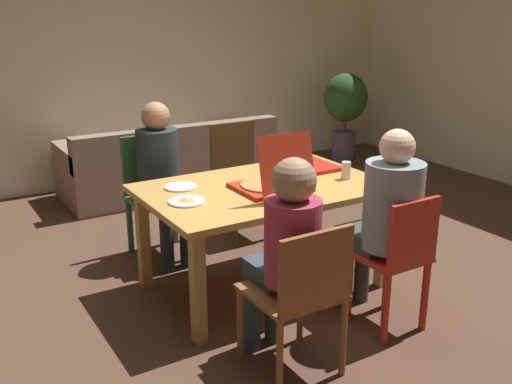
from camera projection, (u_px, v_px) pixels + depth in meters
ground_plane at (263, 285)px, 4.13m from camera, size 20.00×20.00×0.00m
back_wall at (111, 54)px, 6.19m from camera, size 7.36×0.12×2.79m
side_wall_right at (508, 53)px, 6.27m from camera, size 0.12×5.21×2.79m
dining_table at (264, 198)px, 3.93m from camera, size 1.60×1.04×0.74m
chair_0 at (397, 260)px, 3.42m from camera, size 0.38×0.39×0.86m
person_0 at (386, 212)px, 3.44m from camera, size 0.34×0.54×1.23m
chair_1 at (155, 193)px, 4.55m from camera, size 0.45×0.44×0.93m
person_1 at (161, 169)px, 4.37m from camera, size 0.31×0.50×1.21m
chair_2 at (302, 291)px, 2.96m from camera, size 0.45×0.44×0.86m
person_2 at (286, 245)px, 3.02m from camera, size 0.29×0.48×1.18m
chair_3 at (239, 175)px, 4.93m from camera, size 0.43×0.41×0.95m
pizza_box_0 at (270, 183)px, 3.77m from camera, size 0.39×0.47×0.41m
pizza_box_1 at (304, 167)px, 4.31m from camera, size 0.41×0.41×0.03m
plate_0 at (187, 201)px, 3.57m from camera, size 0.23×0.23×0.03m
plate_1 at (181, 187)px, 3.86m from camera, size 0.22×0.22×0.01m
drinking_glass_0 at (346, 170)px, 4.04m from camera, size 0.06×0.06×0.12m
drinking_glass_1 at (307, 174)px, 3.99m from camera, size 0.08×0.08×0.10m
couch at (170, 166)px, 6.15m from camera, size 2.18×0.87×0.75m
potted_plant at (345, 105)px, 7.30m from camera, size 0.54×0.54×1.09m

